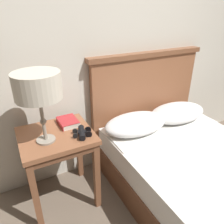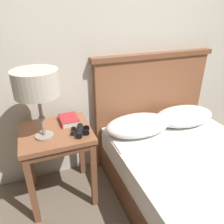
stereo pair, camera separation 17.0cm
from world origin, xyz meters
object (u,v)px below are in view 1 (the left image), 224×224
(bed, at_px, (210,183))
(table_lamp, at_px, (38,87))
(book_on_nightstand, at_px, (68,122))
(nightstand, at_px, (57,145))
(binoculars_pair, at_px, (82,133))

(bed, relative_size, table_lamp, 4.18)
(bed, relative_size, book_on_nightstand, 10.81)
(nightstand, relative_size, bed, 0.32)
(table_lamp, xyz_separation_m, binoculars_pair, (0.25, -0.05, -0.37))
(nightstand, bearing_deg, book_on_nightstand, 37.96)
(nightstand, distance_m, bed, 1.20)
(binoculars_pair, bearing_deg, bed, -32.95)
(nightstand, xyz_separation_m, table_lamp, (-0.08, -0.06, 0.49))
(nightstand, relative_size, table_lamp, 1.32)
(nightstand, distance_m, table_lamp, 0.50)
(table_lamp, relative_size, binoculars_pair, 2.97)
(binoculars_pair, bearing_deg, nightstand, 147.02)
(table_lamp, distance_m, binoculars_pair, 0.45)
(bed, bearing_deg, book_on_nightstand, 139.53)
(bed, bearing_deg, table_lamp, 151.46)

